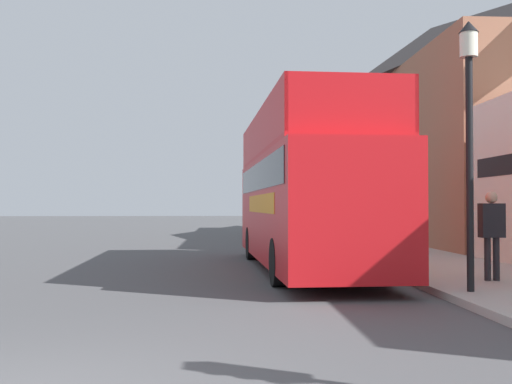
{
  "coord_description": "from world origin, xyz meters",
  "views": [
    {
      "loc": [
        1.85,
        -5.0,
        1.7
      ],
      "look_at": [
        2.8,
        12.33,
        2.1
      ],
      "focal_mm": 42.0,
      "sensor_mm": 36.0,
      "label": 1
    }
  ],
  "objects_px": {
    "tour_bus": "(304,198)",
    "parked_car_ahead_of_bus": "(295,232)",
    "pedestrian_third": "(492,227)",
    "lamp_post_second": "(352,159)",
    "lamp_post_third": "(314,169)",
    "lamp_post_nearest": "(469,105)"
  },
  "relations": [
    {
      "from": "tour_bus",
      "to": "parked_car_ahead_of_bus",
      "type": "xyz_separation_m",
      "value": [
        0.72,
        7.96,
        -1.23
      ]
    },
    {
      "from": "pedestrian_third",
      "to": "lamp_post_second",
      "type": "xyz_separation_m",
      "value": [
        -1.1,
        8.39,
        2.06
      ]
    },
    {
      "from": "lamp_post_third",
      "to": "lamp_post_second",
      "type": "bearing_deg",
      "value": -90.95
    },
    {
      "from": "parked_car_ahead_of_bus",
      "to": "lamp_post_second",
      "type": "height_order",
      "value": "lamp_post_second"
    },
    {
      "from": "lamp_post_nearest",
      "to": "tour_bus",
      "type": "bearing_deg",
      "value": 114.68
    },
    {
      "from": "lamp_post_nearest",
      "to": "lamp_post_second",
      "type": "relative_size",
      "value": 1.08
    },
    {
      "from": "parked_car_ahead_of_bus",
      "to": "lamp_post_third",
      "type": "bearing_deg",
      "value": 78.51
    },
    {
      "from": "parked_car_ahead_of_bus",
      "to": "pedestrian_third",
      "type": "xyz_separation_m",
      "value": [
        2.71,
        -11.55,
        0.59
      ]
    },
    {
      "from": "parked_car_ahead_of_bus",
      "to": "lamp_post_nearest",
      "type": "height_order",
      "value": "lamp_post_nearest"
    },
    {
      "from": "lamp_post_nearest",
      "to": "lamp_post_third",
      "type": "xyz_separation_m",
      "value": [
        0.16,
        19.8,
        0.03
      ]
    },
    {
      "from": "tour_bus",
      "to": "lamp_post_second",
      "type": "distance_m",
      "value": 5.53
    },
    {
      "from": "lamp_post_nearest",
      "to": "lamp_post_third",
      "type": "bearing_deg",
      "value": 89.55
    },
    {
      "from": "lamp_post_second",
      "to": "tour_bus",
      "type": "bearing_deg",
      "value": -115.9
    },
    {
      "from": "lamp_post_nearest",
      "to": "lamp_post_third",
      "type": "distance_m",
      "value": 19.8
    },
    {
      "from": "pedestrian_third",
      "to": "lamp_post_nearest",
      "type": "bearing_deg",
      "value": -125.9
    },
    {
      "from": "lamp_post_third",
      "to": "lamp_post_nearest",
      "type": "bearing_deg",
      "value": -90.45
    },
    {
      "from": "parked_car_ahead_of_bus",
      "to": "lamp_post_nearest",
      "type": "bearing_deg",
      "value": -79.7
    },
    {
      "from": "lamp_post_nearest",
      "to": "lamp_post_third",
      "type": "height_order",
      "value": "lamp_post_third"
    },
    {
      "from": "lamp_post_second",
      "to": "pedestrian_third",
      "type": "bearing_deg",
      "value": -82.53
    },
    {
      "from": "tour_bus",
      "to": "lamp_post_nearest",
      "type": "height_order",
      "value": "lamp_post_nearest"
    },
    {
      "from": "tour_bus",
      "to": "lamp_post_second",
      "type": "bearing_deg",
      "value": 61.65
    },
    {
      "from": "parked_car_ahead_of_bus",
      "to": "lamp_post_third",
      "type": "relative_size",
      "value": 0.93
    }
  ]
}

